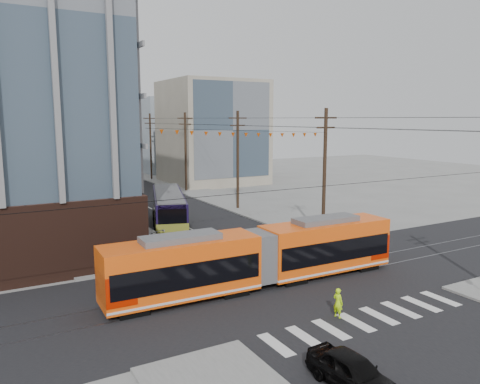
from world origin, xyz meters
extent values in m
plane|color=slate|center=(0.00, 0.00, 0.00)|extent=(160.00, 160.00, 0.00)
cube|color=gray|center=(16.00, 48.00, 8.00)|extent=(14.00, 14.00, 16.00)
cube|color=#8C99A5|center=(18.00, 68.00, 7.00)|extent=(16.00, 16.00, 14.00)
cylinder|color=black|center=(8.50, 56.00, 5.50)|extent=(0.30, 0.30, 11.00)
imported|color=black|center=(-5.00, -7.30, 0.68)|extent=(1.90, 4.10, 1.36)
imported|color=#ACB0C6|center=(-5.75, 13.75, 0.75)|extent=(2.62, 4.82, 1.51)
imported|color=silver|center=(-6.04, 16.95, 0.76)|extent=(3.81, 5.65, 1.52)
imported|color=slate|center=(-5.28, 24.25, 0.67)|extent=(2.84, 5.06, 1.34)
imported|color=#BEFF0F|center=(-1.18, -2.07, 0.78)|extent=(0.48, 0.64, 1.57)
cube|color=gray|center=(8.30, 11.09, 0.43)|extent=(2.57, 4.37, 0.87)
camera|label=1|loc=(-16.70, -19.48, 10.11)|focal=35.00mm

